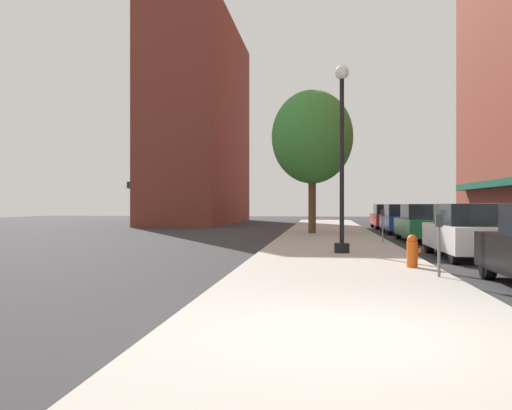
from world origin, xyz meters
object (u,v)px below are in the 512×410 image
object	(u,v)px
fire_hydrant	(412,251)
car_green	(422,223)
tree_near	(312,137)
parking_meter_near	(383,222)
parking_meter_far	(439,237)
car_red	(386,217)
car_blue	(400,219)
lamppost	(342,155)
car_white	(468,232)

from	to	relation	value
fire_hydrant	car_green	size ratio (longest dim) A/B	0.18
tree_near	parking_meter_near	bearing A→B (deg)	-64.30
parking_meter_far	car_red	xyz separation A→B (m)	(1.95, 23.74, -0.14)
tree_near	car_green	bearing A→B (deg)	-39.18
fire_hydrant	parking_meter_far	xyz separation A→B (m)	(0.26, -1.58, 0.43)
car_blue	car_red	xyz separation A→B (m)	(0.00, 5.97, 0.00)
tree_near	car_green	xyz separation A→B (m)	(4.89, -3.98, -4.42)
fire_hydrant	lamppost	bearing A→B (deg)	114.33
fire_hydrant	car_blue	bearing A→B (deg)	82.22
car_white	car_blue	distance (m)	12.87
tree_near	car_green	world-z (taller)	tree_near
lamppost	car_blue	world-z (taller)	lamppost
car_blue	parking_meter_near	bearing A→B (deg)	-103.24
parking_meter_far	car_blue	bearing A→B (deg)	83.74
tree_near	car_blue	xyz separation A→B (m)	(4.89, 2.08, -4.42)
parking_meter_near	car_green	size ratio (longest dim) A/B	0.30
car_white	lamppost	bearing A→B (deg)	177.31
parking_meter_far	car_blue	size ratio (longest dim) A/B	0.30
car_green	parking_meter_near	bearing A→B (deg)	-130.57
parking_meter_far	lamppost	bearing A→B (deg)	109.86
car_red	parking_meter_far	bearing A→B (deg)	-94.37
fire_hydrant	car_red	world-z (taller)	car_red
car_red	tree_near	bearing A→B (deg)	-120.96
lamppost	car_red	xyz separation A→B (m)	(3.76, 18.74, -2.39)
tree_near	car_white	distance (m)	12.64
lamppost	car_white	size ratio (longest dim) A/B	1.37
lamppost	car_red	world-z (taller)	lamppost
parking_meter_far	tree_near	distance (m)	16.53
lamppost	fire_hydrant	distance (m)	4.61
parking_meter_far	car_white	xyz separation A→B (m)	(1.95, 4.91, -0.14)
parking_meter_far	parking_meter_near	bearing A→B (deg)	90.00
fire_hydrant	car_blue	size ratio (longest dim) A/B	0.18
car_blue	car_red	world-z (taller)	same
car_green	car_blue	distance (m)	6.06
parking_meter_near	car_red	bearing A→B (deg)	82.16
parking_meter_near	fire_hydrant	bearing A→B (deg)	-91.87
car_white	car_green	distance (m)	6.80
parking_meter_near	lamppost	bearing A→B (deg)	-111.48
parking_meter_near	car_blue	size ratio (longest dim) A/B	0.30
car_red	car_green	bearing A→B (deg)	-89.68
lamppost	car_red	bearing A→B (deg)	78.67
parking_meter_near	parking_meter_far	bearing A→B (deg)	-90.00
lamppost	parking_meter_near	xyz separation A→B (m)	(1.81, 4.59, -2.25)
fire_hydrant	tree_near	size ratio (longest dim) A/B	0.10
fire_hydrant	car_white	size ratio (longest dim) A/B	0.18
lamppost	car_red	distance (m)	19.27
lamppost	fire_hydrant	bearing A→B (deg)	-65.67
fire_hydrant	car_green	world-z (taller)	car_green
lamppost	car_red	size ratio (longest dim) A/B	1.37
lamppost	car_green	distance (m)	8.06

